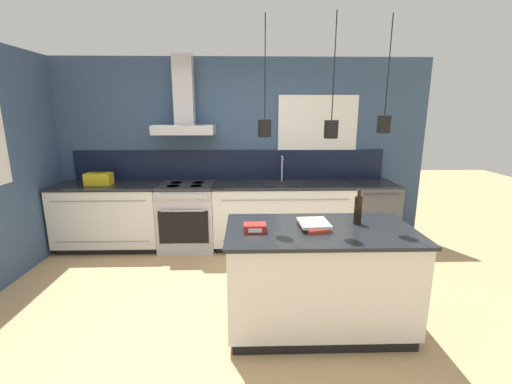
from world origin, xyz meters
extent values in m
plane|color=tan|center=(0.00, 0.00, 0.00)|extent=(16.00, 16.00, 0.00)
cube|color=#354C6B|center=(0.00, 2.03, 1.30)|extent=(5.60, 0.06, 2.60)
cube|color=black|center=(0.00, 1.99, 1.12)|extent=(4.42, 0.02, 0.43)
cube|color=white|center=(1.25, 1.99, 1.62)|extent=(1.12, 0.01, 0.96)
cube|color=black|center=(1.25, 1.99, 1.62)|extent=(1.04, 0.01, 0.88)
cube|color=#B5B5BA|center=(-0.59, 1.77, 1.64)|extent=(0.80, 0.46, 0.12)
cube|color=#B5B5BA|center=(-0.59, 1.86, 2.15)|extent=(0.26, 0.20, 0.90)
cylinder|color=black|center=(0.39, -0.10, 2.21)|extent=(0.01, 0.01, 0.78)
cylinder|color=black|center=(0.39, -0.10, 1.75)|extent=(0.11, 0.11, 0.14)
sphere|color=#F9D18C|center=(0.39, -0.10, 1.75)|extent=(0.06, 0.06, 0.06)
cylinder|color=black|center=(0.91, -0.19, 2.21)|extent=(0.01, 0.01, 0.79)
cylinder|color=black|center=(0.91, -0.19, 1.74)|extent=(0.11, 0.11, 0.14)
sphere|color=#F9D18C|center=(0.91, -0.19, 1.74)|extent=(0.06, 0.06, 0.06)
cylinder|color=black|center=(1.35, -0.11, 2.22)|extent=(0.01, 0.01, 0.75)
cylinder|color=black|center=(1.35, -0.11, 1.78)|extent=(0.11, 0.11, 0.14)
sphere|color=#F9D18C|center=(1.35, -0.11, 1.78)|extent=(0.06, 0.06, 0.06)
cube|color=black|center=(-1.67, 1.72, 0.04)|extent=(1.35, 0.56, 0.09)
cube|color=silver|center=(-1.67, 1.69, 0.48)|extent=(1.39, 0.62, 0.79)
cube|color=gray|center=(-1.67, 1.38, 0.76)|extent=(1.22, 0.01, 0.01)
cube|color=gray|center=(-1.67, 1.38, 0.21)|extent=(1.22, 0.01, 0.01)
cube|color=black|center=(-1.67, 1.69, 0.90)|extent=(1.41, 0.64, 0.03)
cube|color=black|center=(0.74, 1.72, 0.04)|extent=(1.84, 0.56, 0.09)
cube|color=silver|center=(0.74, 1.69, 0.48)|extent=(1.89, 0.62, 0.79)
cube|color=gray|center=(0.74, 1.38, 0.76)|extent=(1.66, 0.01, 0.01)
cube|color=gray|center=(0.74, 1.38, 0.21)|extent=(1.66, 0.01, 0.01)
cube|color=black|center=(0.74, 1.69, 0.90)|extent=(1.92, 0.64, 0.03)
cube|color=#262628|center=(0.74, 1.74, 0.91)|extent=(0.48, 0.34, 0.01)
cylinder|color=#B5B5BA|center=(0.74, 1.87, 1.08)|extent=(0.02, 0.02, 0.35)
sphere|color=#B5B5BA|center=(0.74, 1.87, 1.26)|extent=(0.03, 0.03, 0.03)
cylinder|color=#B5B5BA|center=(0.74, 1.81, 1.24)|extent=(0.02, 0.12, 0.02)
cube|color=#B5B5BA|center=(-0.59, 1.69, 0.43)|extent=(0.75, 0.62, 0.87)
cube|color=black|center=(-0.59, 1.37, 0.40)|extent=(0.65, 0.02, 0.44)
cylinder|color=#B5B5BA|center=(-0.59, 1.35, 0.63)|extent=(0.57, 0.02, 0.02)
cube|color=#B5B5BA|center=(-0.59, 1.37, 0.82)|extent=(0.65, 0.02, 0.07)
cube|color=#2D2D30|center=(-0.59, 1.69, 0.89)|extent=(0.75, 0.60, 0.04)
cylinder|color=black|center=(-0.74, 1.80, 0.91)|extent=(0.17, 0.17, 0.00)
cylinder|color=black|center=(-0.44, 1.80, 0.91)|extent=(0.17, 0.17, 0.00)
cylinder|color=black|center=(-0.74, 1.58, 0.91)|extent=(0.17, 0.17, 0.00)
cylinder|color=black|center=(-0.44, 1.58, 0.91)|extent=(0.17, 0.17, 0.00)
cube|color=#4C4C51|center=(1.99, 1.69, 0.45)|extent=(0.61, 0.62, 0.89)
cube|color=black|center=(1.99, 1.69, 0.90)|extent=(0.61, 0.62, 0.02)
cylinder|color=#4C4C51|center=(1.99, 1.36, 0.82)|extent=(0.46, 0.02, 0.02)
cube|color=black|center=(0.86, -0.16, 0.04)|extent=(1.49, 0.80, 0.09)
cube|color=silver|center=(0.86, -0.16, 0.48)|extent=(1.55, 0.83, 0.79)
cube|color=black|center=(0.86, -0.16, 0.90)|extent=(1.60, 0.88, 0.03)
cylinder|color=black|center=(1.21, -0.04, 1.03)|extent=(0.07, 0.07, 0.25)
cylinder|color=black|center=(1.21, -0.04, 1.18)|extent=(0.03, 0.03, 0.06)
cylinder|color=#262628|center=(1.21, -0.04, 1.22)|extent=(0.03, 0.03, 0.01)
cube|color=#B2332D|center=(0.81, -0.14, 0.93)|extent=(0.24, 0.36, 0.03)
cube|color=beige|center=(0.81, -0.14, 0.95)|extent=(0.26, 0.30, 0.03)
cube|color=red|center=(0.31, -0.22, 0.94)|extent=(0.18, 0.13, 0.07)
cube|color=white|center=(0.31, -0.29, 0.94)|extent=(0.11, 0.01, 0.03)
cube|color=gold|center=(-1.76, 1.69, 0.99)|extent=(0.34, 0.18, 0.16)
cylinder|color=black|center=(-1.76, 1.69, 1.09)|extent=(0.20, 0.02, 0.02)
camera|label=1|loc=(0.24, -2.89, 1.88)|focal=24.00mm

